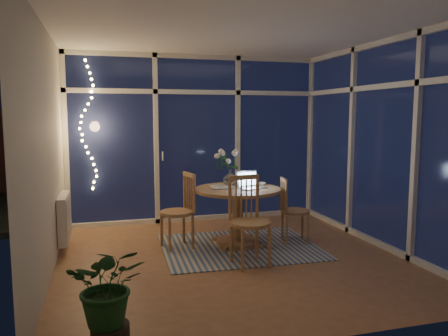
% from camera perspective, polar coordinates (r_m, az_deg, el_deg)
% --- Properties ---
extents(floor, '(4.00, 4.00, 0.00)m').
position_cam_1_polar(floor, '(5.25, 1.26, -11.63)').
color(floor, brown).
rests_on(floor, ground).
extents(ceiling, '(4.00, 4.00, 0.00)m').
position_cam_1_polar(ceiling, '(5.07, 1.34, 17.47)').
color(ceiling, silver).
rests_on(ceiling, wall_back).
extents(wall_back, '(4.00, 0.04, 2.60)m').
position_cam_1_polar(wall_back, '(6.93, -3.54, 3.81)').
color(wall_back, beige).
rests_on(wall_back, floor).
extents(wall_front, '(4.00, 0.04, 2.60)m').
position_cam_1_polar(wall_front, '(3.15, 11.99, 0.02)').
color(wall_front, beige).
rests_on(wall_front, floor).
extents(wall_left, '(0.04, 4.00, 2.60)m').
position_cam_1_polar(wall_left, '(4.81, -22.14, 1.98)').
color(wall_left, beige).
rests_on(wall_left, floor).
extents(wall_right, '(0.04, 4.00, 2.60)m').
position_cam_1_polar(wall_right, '(5.90, 20.25, 2.87)').
color(wall_right, beige).
rests_on(wall_right, floor).
extents(window_wall_back, '(4.00, 0.10, 2.60)m').
position_cam_1_polar(window_wall_back, '(6.89, -3.47, 3.80)').
color(window_wall_back, silver).
rests_on(window_wall_back, floor).
extents(window_wall_right, '(0.10, 4.00, 2.60)m').
position_cam_1_polar(window_wall_right, '(5.87, 19.93, 2.87)').
color(window_wall_right, silver).
rests_on(window_wall_right, floor).
extents(radiator, '(0.10, 0.70, 0.58)m').
position_cam_1_polar(radiator, '(5.83, -20.17, -6.12)').
color(radiator, silver).
rests_on(radiator, wall_left).
extents(fairy_lights, '(0.24, 0.10, 1.85)m').
position_cam_1_polar(fairy_lights, '(6.65, -17.43, 5.33)').
color(fairy_lights, '#F2C261').
rests_on(fairy_lights, window_wall_back).
extents(garden_patio, '(12.00, 6.00, 0.10)m').
position_cam_1_polar(garden_patio, '(10.11, -4.30, -2.99)').
color(garden_patio, black).
rests_on(garden_patio, ground).
extents(garden_fence, '(11.00, 0.08, 1.80)m').
position_cam_1_polar(garden_fence, '(10.40, -7.59, 2.57)').
color(garden_fence, '#391C14').
rests_on(garden_fence, ground).
extents(neighbour_roof, '(7.00, 3.00, 2.20)m').
position_cam_1_polar(neighbour_roof, '(13.39, -8.23, 9.07)').
color(neighbour_roof, '#363941').
rests_on(neighbour_roof, ground).
extents(garden_shrubs, '(0.90, 0.90, 0.90)m').
position_cam_1_polar(garden_shrubs, '(8.28, -10.97, -1.71)').
color(garden_shrubs, black).
rests_on(garden_shrubs, ground).
extents(rug, '(2.00, 1.62, 0.01)m').
position_cam_1_polar(rug, '(5.65, 2.08, -10.24)').
color(rug, '#B4A792').
rests_on(rug, floor).
extents(dining_table, '(1.13, 1.13, 0.75)m').
position_cam_1_polar(dining_table, '(5.65, 1.78, -6.39)').
color(dining_table, '#946343').
rests_on(dining_table, floor).
extents(chair_left, '(0.53, 0.53, 0.97)m').
position_cam_1_polar(chair_left, '(5.52, -6.20, -5.55)').
color(chair_left, '#946343').
rests_on(chair_left, floor).
extents(chair_right, '(0.47, 0.47, 0.87)m').
position_cam_1_polar(chair_right, '(5.85, 9.27, -5.39)').
color(chair_right, '#946343').
rests_on(chair_right, floor).
extents(chair_front, '(0.51, 0.51, 1.01)m').
position_cam_1_polar(chair_front, '(4.87, 3.45, -6.93)').
color(chair_front, '#946343').
rests_on(chair_front, floor).
extents(laptop, '(0.39, 0.36, 0.24)m').
position_cam_1_polar(laptop, '(5.55, 3.77, -1.47)').
color(laptop, silver).
rests_on(laptop, dining_table).
extents(flower_vase, '(0.21, 0.21, 0.21)m').
position_cam_1_polar(flower_vase, '(5.79, 0.81, -1.24)').
color(flower_vase, white).
rests_on(flower_vase, dining_table).
extents(bowl, '(0.16, 0.16, 0.04)m').
position_cam_1_polar(bowl, '(5.84, 4.76, -2.05)').
color(bowl, white).
rests_on(bowl, dining_table).
extents(newspapers, '(0.44, 0.35, 0.02)m').
position_cam_1_polar(newspapers, '(5.65, 0.58, -2.42)').
color(newspapers, '#B9B8B0').
rests_on(newspapers, dining_table).
extents(phone, '(0.13, 0.09, 0.01)m').
position_cam_1_polar(phone, '(5.43, 2.97, -2.85)').
color(phone, black).
rests_on(phone, dining_table).
extents(potted_plant, '(0.59, 0.53, 0.76)m').
position_cam_1_polar(potted_plant, '(3.37, -14.79, -15.81)').
color(potted_plant, '#16401D').
rests_on(potted_plant, floor).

